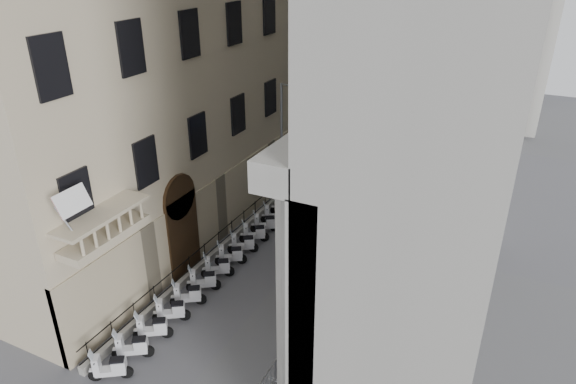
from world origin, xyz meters
name	(u,v)px	position (x,y,z in m)	size (l,w,h in m)	color
iron_fence	(252,224)	(-4.30, 18.00, 0.00)	(0.30, 28.00, 1.40)	black
blue_awning	(416,199)	(4.15, 26.00, 0.00)	(1.60, 3.00, 3.00)	navy
flag	(105,362)	(-4.00, 5.00, 0.00)	(1.00, 1.40, 8.20)	#9E0C11
scooter_0	(113,379)	(-3.06, 4.42, 0.00)	(0.56, 1.40, 1.50)	silver
scooter_1	(135,358)	(-3.06, 5.73, 0.00)	(0.56, 1.40, 1.50)	silver
scooter_2	(154,338)	(-3.06, 7.03, 0.00)	(0.56, 1.40, 1.50)	silver
scooter_3	(173,321)	(-3.06, 8.34, 0.00)	(0.56, 1.40, 1.50)	silver
scooter_4	(189,305)	(-3.06, 9.64, 0.00)	(0.56, 1.40, 1.50)	silver
scooter_5	(204,290)	(-3.06, 10.95, 0.00)	(0.56, 1.40, 1.50)	silver
scooter_6	(219,277)	(-3.06, 12.25, 0.00)	(0.56, 1.40, 1.50)	silver
scooter_7	(231,264)	(-3.06, 13.56, 0.00)	(0.56, 1.40, 1.50)	silver
scooter_8	(244,253)	(-3.06, 14.86, 0.00)	(0.56, 1.40, 1.50)	silver
scooter_9	(255,242)	(-3.06, 16.17, 0.00)	(0.56, 1.40, 1.50)	silver
scooter_10	(265,232)	(-3.06, 17.47, 0.00)	(0.56, 1.40, 1.50)	silver
scooter_11	(275,222)	(-3.06, 18.78, 0.00)	(0.56, 1.40, 1.50)	silver
scooter_12	(284,214)	(-3.06, 20.08, 0.00)	(0.56, 1.40, 1.50)	silver
scooter_13	(293,205)	(-3.06, 21.39, 0.00)	(0.56, 1.40, 1.50)	silver
scooter_14	(301,198)	(-3.06, 22.69, 0.00)	(0.56, 1.40, 1.50)	silver
scooter_15	(308,190)	(-3.06, 24.00, 0.00)	(0.56, 1.40, 1.50)	silver
barrier_1	(289,360)	(2.90, 8.44, 0.00)	(0.60, 2.40, 1.10)	#A3A5AA
barrier_2	(313,324)	(2.90, 10.94, 0.00)	(0.60, 2.40, 1.10)	#A3A5AA
barrier_3	(333,294)	(2.90, 13.44, 0.00)	(0.60, 2.40, 1.10)	#A3A5AA
barrier_4	(349,269)	(2.90, 15.94, 0.00)	(0.60, 2.40, 1.10)	#A3A5AA
barrier_5	(364,247)	(2.90, 18.44, 0.00)	(0.60, 2.40, 1.10)	#A3A5AA
barrier_6	(377,227)	(2.90, 20.94, 0.00)	(0.60, 2.40, 1.10)	#A3A5AA
security_tent	(338,145)	(-1.66, 25.86, 3.05)	(4.50, 4.50, 3.65)	silver
street_lamp	(285,135)	(-3.60, 21.35, 4.88)	(2.54, 1.11, 8.19)	gray
info_kiosk	(287,181)	(-4.19, 22.83, 0.94)	(0.54, 0.91, 1.86)	black
pedestrian_a	(369,149)	(-1.06, 31.72, 0.83)	(0.60, 0.40, 1.65)	black
pedestrian_b	(416,163)	(3.00, 30.55, 0.77)	(0.74, 0.58, 1.53)	black
pedestrian_c	(351,153)	(-2.00, 29.99, 0.87)	(0.85, 0.55, 1.74)	black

